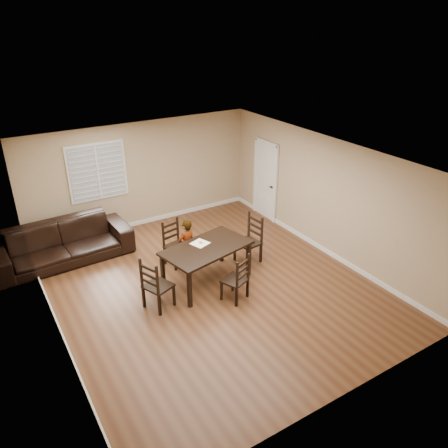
% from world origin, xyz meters
% --- Properties ---
extents(ground, '(7.00, 7.00, 0.00)m').
position_xyz_m(ground, '(0.00, 0.00, 0.00)').
color(ground, brown).
rests_on(ground, ground).
extents(room, '(6.04, 7.04, 2.72)m').
position_xyz_m(room, '(0.04, 0.18, 1.81)').
color(room, tan).
rests_on(room, ground).
extents(dining_table, '(1.94, 1.35, 0.83)m').
position_xyz_m(dining_table, '(0.01, 0.17, 0.74)').
color(dining_table, black).
rests_on(dining_table, ground).
extents(chair_near, '(0.54, 0.52, 1.02)m').
position_xyz_m(chair_near, '(-0.22, 1.26, 0.46)').
color(chair_near, black).
rests_on(chair_near, ground).
extents(chair_far, '(0.57, 0.55, 0.98)m').
position_xyz_m(chair_far, '(0.23, -0.73, 0.44)').
color(chair_far, black).
rests_on(chair_far, ground).
extents(chair_left, '(0.59, 0.61, 1.07)m').
position_xyz_m(chair_left, '(-1.30, -0.14, 0.49)').
color(chair_left, black).
rests_on(chair_left, ground).
extents(chair_right, '(0.52, 0.55, 1.10)m').
position_xyz_m(chair_right, '(1.34, 0.44, 0.50)').
color(chair_right, black).
rests_on(chair_right, ground).
extents(child, '(0.49, 0.38, 1.20)m').
position_xyz_m(child, '(-0.12, 0.79, 0.60)').
color(child, gray).
rests_on(child, ground).
extents(napkin, '(0.40, 0.40, 0.00)m').
position_xyz_m(napkin, '(-0.03, 0.36, 0.83)').
color(napkin, white).
rests_on(napkin, dining_table).
extents(donut, '(0.09, 0.09, 0.03)m').
position_xyz_m(donut, '(-0.01, 0.37, 0.85)').
color(donut, '#B48540').
rests_on(donut, napkin).
extents(sofa, '(3.02, 1.29, 0.87)m').
position_xyz_m(sofa, '(-2.30, 2.62, 0.43)').
color(sofa, black).
rests_on(sofa, ground).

